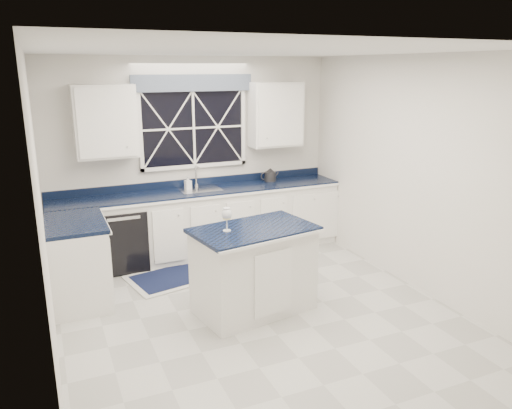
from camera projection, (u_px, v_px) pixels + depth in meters
name	position (u px, v px, depth m)	size (l,w,h in m)	color
ground	(259.00, 315.00, 5.31)	(4.50, 4.50, 0.00)	#B3B3AE
back_wall	(194.00, 157.00, 6.94)	(4.00, 0.10, 2.70)	silver
base_cabinets	(182.00, 231.00, 6.64)	(3.99, 1.60, 0.90)	white
countertop	(201.00, 191.00, 6.79)	(3.98, 0.64, 0.04)	black
dishwasher	(121.00, 237.00, 6.50)	(0.60, 0.58, 0.82)	black
window	(194.00, 122.00, 6.77)	(1.65, 0.09, 1.26)	black
upper_cabinets	(196.00, 118.00, 6.64)	(3.10, 0.34, 0.90)	white
faucet	(196.00, 176.00, 6.91)	(0.05, 0.20, 0.30)	silver
island	(254.00, 269.00, 5.32)	(1.36, 0.96, 0.94)	white
rug	(180.00, 275.00, 6.31)	(1.39, 1.01, 0.02)	#B9B9B3
kettle	(270.00, 175.00, 7.28)	(0.27, 0.19, 0.19)	#2C2C2E
wine_glass	(227.00, 215.00, 5.05)	(0.10, 0.10, 0.24)	silver
soap_bottle	(188.00, 183.00, 6.80)	(0.08, 0.08, 0.18)	silver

